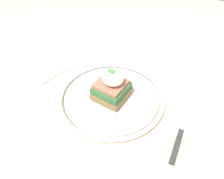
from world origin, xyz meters
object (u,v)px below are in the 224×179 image
(fork, at_px, (61,72))
(knife, at_px, (180,135))
(sandwich, at_px, (112,86))
(plate, at_px, (112,97))

(fork, height_order, knife, knife)
(sandwich, distance_m, fork, 0.20)
(plate, xyz_separation_m, sandwich, (0.00, 0.00, 0.04))
(fork, bearing_deg, sandwich, -2.43)
(sandwich, height_order, fork, sandwich)
(sandwich, relative_size, fork, 0.62)
(sandwich, bearing_deg, fork, 177.57)
(plate, height_order, fork, plate)
(plate, distance_m, fork, 0.19)
(plate, bearing_deg, sandwich, 15.91)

